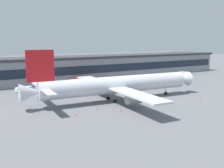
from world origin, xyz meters
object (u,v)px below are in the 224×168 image
at_px(traffic_cone_2, 75,115).
at_px(traffic_cone_3, 121,111).
at_px(fuel_truck, 84,80).
at_px(traffic_cone_0, 97,109).
at_px(airliner, 116,85).
at_px(baggage_tug, 106,80).
at_px(traffic_cone_1, 200,100).
at_px(belt_loader, 24,89).
at_px(crew_van, 185,74).
at_px(pushback_tractor, 57,87).

xyz_separation_m(traffic_cone_2, traffic_cone_3, (12.39, -3.38, -0.01)).
bearing_deg(fuel_truck, traffic_cone_0, -111.52).
relative_size(airliner, baggage_tug, 15.19).
height_order(baggage_tug, traffic_cone_3, baggage_tug).
bearing_deg(traffic_cone_1, traffic_cone_2, 170.72).
height_order(airliner, traffic_cone_2, airliner).
distance_m(belt_loader, traffic_cone_3, 47.13).
bearing_deg(crew_van, pushback_tractor, 179.93).
xyz_separation_m(crew_van, traffic_cone_0, (-76.97, -36.90, -1.17)).
xyz_separation_m(airliner, belt_loader, (-22.15, 32.10, -4.20)).
relative_size(airliner, traffic_cone_0, 106.07).
relative_size(pushback_tractor, traffic_cone_2, 8.37).
xyz_separation_m(baggage_tug, belt_loader, (-39.34, -3.01, 0.07)).
bearing_deg(traffic_cone_3, traffic_cone_1, -6.68).
xyz_separation_m(belt_loader, traffic_cone_2, (3.36, -41.03, -0.83)).
relative_size(fuel_truck, crew_van, 1.48).
bearing_deg(airliner, crew_van, 24.40).
distance_m(airliner, traffic_cone_2, 21.41).
relative_size(crew_van, traffic_cone_0, 9.63).
distance_m(crew_van, belt_loader, 87.88).
bearing_deg(crew_van, belt_loader, 178.50).
bearing_deg(crew_van, airliner, -155.60).
bearing_deg(pushback_tractor, traffic_cone_0, -93.02).
bearing_deg(traffic_cone_0, crew_van, 25.62).
distance_m(belt_loader, traffic_cone_2, 41.18).
height_order(traffic_cone_0, traffic_cone_3, traffic_cone_3).
relative_size(baggage_tug, traffic_cone_3, 6.40).
height_order(baggage_tug, fuel_truck, fuel_truck).
height_order(fuel_truck, traffic_cone_0, fuel_truck).
relative_size(traffic_cone_0, traffic_cone_3, 0.92).
xyz_separation_m(belt_loader, traffic_cone_3, (15.74, -44.41, -0.83)).
xyz_separation_m(pushback_tractor, traffic_cone_1, (32.23, -45.63, -0.69)).
bearing_deg(belt_loader, pushback_tractor, -9.78).
distance_m(traffic_cone_0, traffic_cone_1, 35.26).
bearing_deg(baggage_tug, traffic_cone_2, -129.25).
relative_size(crew_van, traffic_cone_3, 8.83).
distance_m(fuel_truck, crew_van, 60.55).
relative_size(airliner, traffic_cone_2, 95.02).
bearing_deg(traffic_cone_3, baggage_tug, 63.54).
bearing_deg(crew_van, traffic_cone_3, -149.72).
bearing_deg(traffic_cone_0, belt_loader, 105.51).
xyz_separation_m(pushback_tractor, traffic_cone_3, (2.91, -42.20, -0.73)).
relative_size(baggage_tug, pushback_tractor, 0.75).
relative_size(traffic_cone_0, traffic_cone_1, 0.80).
xyz_separation_m(crew_van, belt_loader, (-87.84, 2.31, -0.31)).
bearing_deg(airliner, traffic_cone_2, -154.58).
distance_m(airliner, pushback_tractor, 31.60).
distance_m(airliner, traffic_cone_1, 28.24).
height_order(airliner, pushback_tractor, airliner).
xyz_separation_m(airliner, traffic_cone_2, (-18.80, -8.93, -5.03)).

